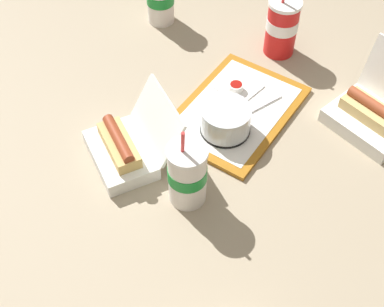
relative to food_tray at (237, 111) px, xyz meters
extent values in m
plane|color=gray|center=(0.25, 0.00, -0.01)|extent=(3.20, 3.20, 0.00)
cube|color=#A56619|center=(0.00, 0.00, 0.00)|extent=(0.41, 0.32, 0.01)
cube|color=white|center=(0.00, 0.00, 0.01)|extent=(0.36, 0.27, 0.00)
cylinder|color=black|center=(0.08, 0.00, 0.01)|extent=(0.13, 0.13, 0.01)
cylinder|color=beige|center=(0.08, 0.00, 0.04)|extent=(0.10, 0.10, 0.05)
cylinder|color=silver|center=(0.08, 0.00, 0.05)|extent=(0.13, 0.13, 0.07)
cylinder|color=white|center=(-0.06, -0.03, 0.02)|extent=(0.04, 0.04, 0.02)
cylinder|color=#9E140F|center=(-0.06, -0.03, 0.03)|extent=(0.03, 0.03, 0.01)
cube|color=white|center=(-0.08, -0.02, 0.01)|extent=(0.13, 0.13, 0.00)
cube|color=white|center=(-0.05, 0.06, 0.01)|extent=(0.10, 0.07, 0.00)
cube|color=white|center=(-0.09, 0.32, 0.01)|extent=(0.22, 0.24, 0.04)
cube|color=#DBB770|center=(-0.09, 0.32, 0.05)|extent=(0.13, 0.17, 0.03)
cylinder|color=#9E4728|center=(-0.09, 0.32, 0.07)|extent=(0.09, 0.15, 0.03)
cylinder|color=yellow|center=(-0.09, 0.32, 0.08)|extent=(0.06, 0.12, 0.01)
cube|color=white|center=(0.26, -0.20, 0.01)|extent=(0.22, 0.23, 0.04)
cube|color=white|center=(0.19, -0.14, 0.09)|extent=(0.18, 0.19, 0.12)
cube|color=tan|center=(0.26, -0.20, 0.05)|extent=(0.14, 0.15, 0.03)
cylinder|color=brown|center=(0.26, -0.20, 0.07)|extent=(0.11, 0.13, 0.03)
cylinder|color=yellow|center=(0.26, -0.20, 0.08)|extent=(0.09, 0.10, 0.01)
cylinder|color=red|center=(-0.29, 0.02, 0.07)|extent=(0.09, 0.09, 0.16)
cylinder|color=white|center=(-0.29, 0.02, 0.09)|extent=(0.09, 0.09, 0.04)
cylinder|color=white|center=(-0.29, 0.02, 0.16)|extent=(0.09, 0.09, 0.01)
cylinder|color=white|center=(0.30, -0.01, 0.07)|extent=(0.09, 0.09, 0.16)
cylinder|color=#198C33|center=(0.30, -0.01, 0.08)|extent=(0.09, 0.09, 0.03)
cylinder|color=white|center=(0.30, -0.01, 0.15)|extent=(0.09, 0.09, 0.01)
cylinder|color=red|center=(0.30, -0.02, 0.19)|extent=(0.01, 0.01, 0.06)
camera|label=1|loc=(0.94, 0.29, 1.01)|focal=50.00mm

